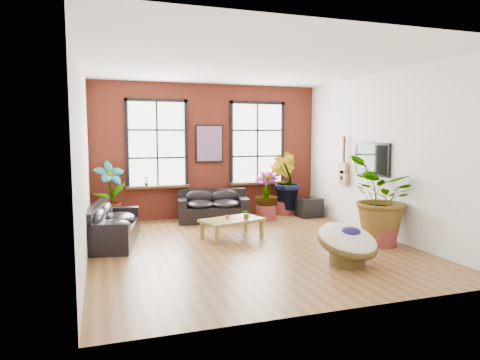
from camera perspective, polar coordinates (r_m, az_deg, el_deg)
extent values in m
cube|color=brown|center=(8.48, 1.28, -8.90)|extent=(6.00, 6.50, 0.02)
cube|color=white|center=(8.30, 1.34, 15.28)|extent=(6.00, 6.50, 0.02)
cube|color=#4C1912|center=(11.33, -4.21, 3.85)|extent=(6.00, 0.02, 3.50)
cube|color=silver|center=(5.25, 13.24, 1.24)|extent=(6.00, 0.02, 3.50)
cube|color=silver|center=(7.74, -20.22, 2.51)|extent=(0.02, 6.50, 3.50)
cube|color=silver|center=(9.63, 18.47, 3.19)|extent=(0.02, 6.50, 3.50)
cube|color=white|center=(11.02, -10.99, 4.74)|extent=(1.40, 0.02, 2.10)
cube|color=#36220E|center=(11.02, -10.83, -0.89)|extent=(1.60, 0.22, 0.06)
cube|color=white|center=(11.67, 2.33, 4.91)|extent=(1.40, 0.02, 2.10)
cube|color=#36220E|center=(11.67, 2.43, -0.41)|extent=(1.60, 0.22, 0.06)
cube|color=black|center=(10.83, -3.61, -4.52)|extent=(1.85, 1.12, 0.39)
cube|color=black|center=(11.08, -3.77, -2.19)|extent=(1.74, 0.49, 0.40)
cube|color=black|center=(10.74, -7.69, -3.02)|extent=(0.34, 0.87, 0.21)
cube|color=black|center=(10.87, 0.40, -2.86)|extent=(0.34, 0.87, 0.21)
ellipsoid|color=black|center=(10.71, -5.36, -3.27)|extent=(0.83, 0.82, 0.23)
ellipsoid|color=black|center=(10.93, -5.44, -2.31)|extent=(0.75, 0.34, 0.39)
ellipsoid|color=black|center=(10.77, -1.84, -3.20)|extent=(0.83, 0.82, 0.23)
ellipsoid|color=black|center=(10.99, -2.00, -2.25)|extent=(0.75, 0.34, 0.39)
cube|color=black|center=(9.01, -16.52, -6.93)|extent=(1.18, 2.11, 0.39)
cube|color=black|center=(8.98, -18.59, -4.47)|extent=(0.56, 2.00, 0.40)
cube|color=black|center=(8.08, -17.55, -6.28)|extent=(0.86, 0.35, 0.20)
cube|color=black|center=(9.82, -15.78, -4.09)|extent=(0.86, 0.35, 0.20)
ellipsoid|color=black|center=(8.56, -16.67, -5.89)|extent=(0.85, 0.98, 0.22)
ellipsoid|color=black|center=(8.58, -18.29, -4.94)|extent=(0.38, 0.90, 0.38)
ellipsoid|color=black|center=(9.33, -15.92, -4.89)|extent=(0.85, 0.98, 0.22)
ellipsoid|color=black|center=(9.34, -17.41, -4.03)|extent=(0.38, 0.90, 0.38)
cube|color=olive|center=(9.07, -1.07, -5.37)|extent=(1.44, 1.08, 0.05)
cube|color=#36220E|center=(8.97, -0.63, -5.32)|extent=(1.22, 0.39, 0.00)
cube|color=#36220E|center=(9.17, -1.51, -5.07)|extent=(1.22, 0.39, 0.00)
cube|color=olive|center=(8.57, -3.08, -7.45)|extent=(0.08, 0.08, 0.36)
cube|color=olive|center=(9.22, 2.88, -6.50)|extent=(0.08, 0.08, 0.36)
cube|color=olive|center=(9.06, -5.09, -6.74)|extent=(0.08, 0.08, 0.36)
cube|color=olive|center=(9.67, 0.71, -5.90)|extent=(0.08, 0.08, 0.36)
cylinder|color=#C83240|center=(9.05, -1.71, -4.96)|extent=(0.09, 0.09, 0.08)
cylinder|color=#473B19|center=(7.50, 14.09, -10.08)|extent=(0.70, 0.70, 0.23)
torus|color=#473B19|center=(7.43, 14.14, -8.05)|extent=(1.22, 1.22, 0.46)
ellipsoid|color=beige|center=(7.41, 14.15, -7.61)|extent=(1.19, 1.23, 0.63)
ellipsoid|color=#15143F|center=(7.35, 14.45, -6.79)|extent=(0.45, 0.39, 0.18)
cube|color=black|center=(11.26, -4.13, 4.86)|extent=(0.74, 0.04, 0.98)
cube|color=#0C7F8C|center=(11.23, -4.09, 4.86)|extent=(0.66, 0.02, 0.90)
cube|color=black|center=(9.85, 17.13, 2.70)|extent=(0.06, 1.25, 0.72)
cube|color=black|center=(9.83, 16.96, 2.70)|extent=(0.01, 1.15, 0.62)
cylinder|color=#B27F4C|center=(10.73, 13.59, 0.26)|extent=(0.09, 0.38, 0.38)
cylinder|color=#B27F4C|center=(10.71, 13.62, 1.60)|extent=(0.09, 0.30, 0.30)
cylinder|color=black|center=(10.73, 13.57, 0.26)|extent=(0.09, 0.11, 0.11)
cube|color=#36220E|center=(10.69, 13.67, 3.57)|extent=(0.04, 0.05, 0.55)
cube|color=#36220E|center=(10.68, 13.72, 5.29)|extent=(0.06, 0.06, 0.14)
cube|color=black|center=(11.55, 9.19, -3.63)|extent=(0.62, 0.52, 0.51)
cylinder|color=maroon|center=(10.70, -16.79, -4.89)|extent=(0.67, 0.67, 0.39)
cylinder|color=maroon|center=(11.83, 5.87, -3.71)|extent=(0.51, 0.51, 0.36)
cylinder|color=maroon|center=(8.94, 18.48, -7.05)|extent=(0.55, 0.55, 0.40)
cylinder|color=maroon|center=(11.11, 3.49, -4.30)|extent=(0.53, 0.53, 0.37)
imported|color=#1E7225|center=(10.61, -16.89, -1.36)|extent=(0.88, 0.73, 1.42)
imported|color=#1E7225|center=(11.76, 5.98, -0.04)|extent=(1.08, 1.11, 1.58)
imported|color=#1E7225|center=(8.83, 18.47, -2.16)|extent=(1.88, 1.92, 1.61)
imported|color=#1E7225|center=(11.06, 3.55, -1.69)|extent=(0.86, 0.86, 1.11)
imported|color=#1E7225|center=(9.01, 0.91, -4.53)|extent=(0.25, 0.23, 0.23)
imported|color=#1E7225|center=(10.97, -12.40, -0.08)|extent=(0.17, 0.17, 0.27)
imported|color=#1E7225|center=(11.78, 4.03, 0.45)|extent=(0.19, 0.19, 0.27)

